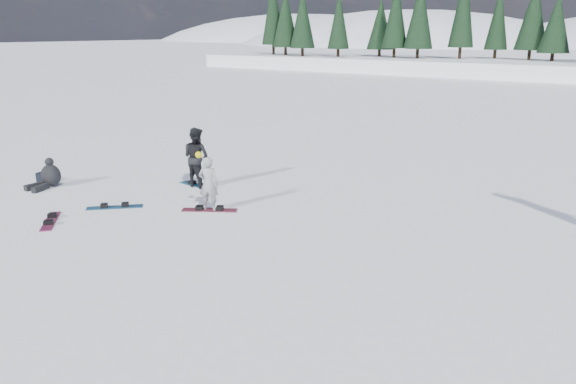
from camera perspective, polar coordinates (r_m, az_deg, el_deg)
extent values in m
plane|color=white|center=(13.64, -7.84, -4.24)|extent=(420.00, 420.00, 0.00)
ellipsoid|color=white|center=(196.70, 11.54, 10.49)|extent=(143.00, 110.00, 49.50)
ellipsoid|color=white|center=(265.69, 0.98, 12.05)|extent=(169.00, 130.00, 52.00)
cone|color=black|center=(79.52, -0.97, 16.54)|extent=(3.20, 3.20, 7.50)
cone|color=black|center=(77.54, 1.18, 16.54)|extent=(3.20, 3.20, 7.50)
cone|color=black|center=(75.67, 3.44, 16.53)|extent=(3.20, 3.20, 7.50)
cone|color=black|center=(73.90, 5.82, 16.49)|extent=(3.20, 3.20, 7.50)
cone|color=black|center=(72.26, 8.30, 16.42)|extent=(3.20, 3.20, 7.50)
cone|color=black|center=(70.75, 10.89, 16.31)|extent=(3.20, 3.20, 7.50)
cone|color=black|center=(69.38, 13.59, 16.17)|extent=(3.20, 3.20, 7.50)
cone|color=black|center=(68.16, 16.38, 15.98)|extent=(3.20, 3.20, 7.50)
cone|color=black|center=(67.09, 19.27, 15.75)|extent=(3.20, 3.20, 7.50)
cone|color=black|center=(66.19, 22.23, 15.47)|extent=(3.20, 3.20, 7.50)
cone|color=black|center=(65.45, 25.26, 15.15)|extent=(3.20, 3.20, 7.50)
imported|color=#95959A|center=(15.16, -8.08, 0.81)|extent=(0.64, 0.55, 1.50)
sphere|color=yellow|center=(15.02, -9.07, 3.76)|extent=(0.18, 0.18, 0.18)
imported|color=black|center=(17.58, -9.28, 3.50)|extent=(0.91, 0.72, 1.86)
ellipsoid|color=black|center=(18.97, -22.95, 1.58)|extent=(0.74, 0.66, 0.69)
sphere|color=black|center=(18.88, -23.09, 2.83)|extent=(0.26, 0.26, 0.26)
cube|color=black|center=(18.66, -23.85, 0.37)|extent=(0.35, 0.63, 0.18)
cube|color=black|center=(18.93, -24.37, 0.53)|extent=(0.20, 0.61, 0.18)
cube|color=black|center=(19.70, -23.49, 1.39)|extent=(0.51, 0.39, 0.30)
cube|color=maroon|center=(15.37, -7.97, -1.83)|extent=(1.42, 1.03, 0.03)
cube|color=#1C6F9D|center=(17.80, -9.15, 0.63)|extent=(1.52, 0.45, 0.03)
cube|color=#175582|center=(16.18, -17.19, -1.49)|extent=(1.25, 1.26, 0.03)
cube|color=maroon|center=(15.58, -22.97, -2.74)|extent=(1.30, 1.21, 0.03)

